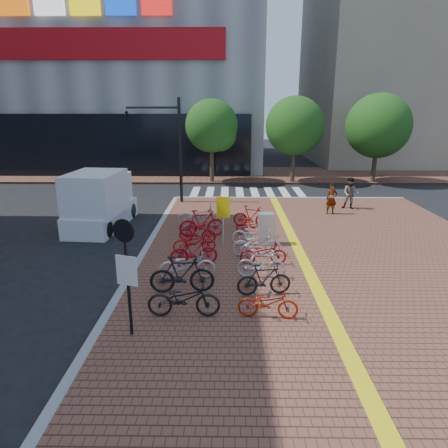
{
  "coord_description": "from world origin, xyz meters",
  "views": [
    {
      "loc": [
        -0.71,
        -12.1,
        5.5
      ],
      "look_at": [
        -0.9,
        2.2,
        1.3
      ],
      "focal_mm": 32.0,
      "sensor_mm": 36.0,
      "label": 1
    }
  ],
  "objects_px": {
    "bike_8": "(268,303)",
    "bike_15": "(251,216)",
    "utility_box": "(266,229)",
    "traffic_light_pole": "(156,131)",
    "bike_14": "(254,226)",
    "box_truck": "(100,201)",
    "bike_13": "(254,233)",
    "pedestrian_a": "(331,199)",
    "bike_5": "(197,232)",
    "bike_2": "(187,265)",
    "bike_0": "(184,299)",
    "bike_6": "(202,223)",
    "bike_7": "(199,215)",
    "bike_12": "(257,244)",
    "bike_3": "(194,251)",
    "notice_sign": "(126,264)",
    "bike_10": "(261,264)",
    "bike_9": "(264,279)",
    "bike_11": "(263,253)",
    "bike_4": "(194,242)",
    "bike_1": "(182,274)",
    "yellow_sign": "(223,212)",
    "pedestrian_b": "(350,193)"
  },
  "relations": [
    {
      "from": "bike_10",
      "to": "bike_9",
      "type": "bearing_deg",
      "value": -174.56
    },
    {
      "from": "bike_9",
      "to": "bike_12",
      "type": "xyz_separation_m",
      "value": [
        -0.0,
        3.23,
        -0.01
      ]
    },
    {
      "from": "bike_15",
      "to": "yellow_sign",
      "type": "relative_size",
      "value": 0.85
    },
    {
      "from": "bike_5",
      "to": "bike_2",
      "type": "bearing_deg",
      "value": -173.15
    },
    {
      "from": "bike_4",
      "to": "bike_5",
      "type": "height_order",
      "value": "bike_5"
    },
    {
      "from": "bike_8",
      "to": "bike_5",
      "type": "bearing_deg",
      "value": 26.74
    },
    {
      "from": "bike_8",
      "to": "bike_7",
      "type": "bearing_deg",
      "value": 21.86
    },
    {
      "from": "bike_8",
      "to": "bike_15",
      "type": "xyz_separation_m",
      "value": [
        0.0,
        8.31,
        0.09
      ]
    },
    {
      "from": "bike_5",
      "to": "notice_sign",
      "type": "bearing_deg",
      "value": 178.84
    },
    {
      "from": "bike_8",
      "to": "pedestrian_a",
      "type": "height_order",
      "value": "pedestrian_a"
    },
    {
      "from": "bike_12",
      "to": "traffic_light_pole",
      "type": "distance_m",
      "value": 10.86
    },
    {
      "from": "utility_box",
      "to": "traffic_light_pole",
      "type": "relative_size",
      "value": 0.22
    },
    {
      "from": "bike_0",
      "to": "bike_14",
      "type": "distance_m",
      "value": 7.32
    },
    {
      "from": "bike_0",
      "to": "bike_6",
      "type": "bearing_deg",
      "value": -1.15
    },
    {
      "from": "bike_3",
      "to": "bike_10",
      "type": "relative_size",
      "value": 1.04
    },
    {
      "from": "bike_2",
      "to": "bike_9",
      "type": "xyz_separation_m",
      "value": [
        2.39,
        -1.13,
        0.0
      ]
    },
    {
      "from": "bike_6",
      "to": "box_truck",
      "type": "bearing_deg",
      "value": 59.77
    },
    {
      "from": "bike_6",
      "to": "box_truck",
      "type": "height_order",
      "value": "box_truck"
    },
    {
      "from": "bike_6",
      "to": "bike_9",
      "type": "distance_m",
      "value": 5.96
    },
    {
      "from": "bike_2",
      "to": "bike_8",
      "type": "height_order",
      "value": "bike_2"
    },
    {
      "from": "bike_7",
      "to": "box_truck",
      "type": "height_order",
      "value": "box_truck"
    },
    {
      "from": "bike_5",
      "to": "bike_9",
      "type": "bearing_deg",
      "value": -145.92
    },
    {
      "from": "bike_8",
      "to": "pedestrian_b",
      "type": "distance_m",
      "value": 13.07
    },
    {
      "from": "bike_9",
      "to": "bike_4",
      "type": "bearing_deg",
      "value": 25.78
    },
    {
      "from": "bike_1",
      "to": "bike_6",
      "type": "xyz_separation_m",
      "value": [
        0.23,
        5.42,
        0.01
      ]
    },
    {
      "from": "bike_2",
      "to": "bike_11",
      "type": "bearing_deg",
      "value": -71.38
    },
    {
      "from": "bike_15",
      "to": "bike_3",
      "type": "bearing_deg",
      "value": 165.76
    },
    {
      "from": "utility_box",
      "to": "box_truck",
      "type": "distance_m",
      "value": 8.08
    },
    {
      "from": "bike_1",
      "to": "bike_7",
      "type": "relative_size",
      "value": 0.96
    },
    {
      "from": "bike_13",
      "to": "pedestrian_a",
      "type": "height_order",
      "value": "pedestrian_a"
    },
    {
      "from": "bike_2",
      "to": "utility_box",
      "type": "relative_size",
      "value": 1.42
    },
    {
      "from": "notice_sign",
      "to": "bike_1",
      "type": "bearing_deg",
      "value": 67.2
    },
    {
      "from": "bike_6",
      "to": "bike_13",
      "type": "bearing_deg",
      "value": -125.13
    },
    {
      "from": "bike_6",
      "to": "bike_15",
      "type": "xyz_separation_m",
      "value": [
        2.19,
        1.42,
        -0.08
      ]
    },
    {
      "from": "pedestrian_a",
      "to": "yellow_sign",
      "type": "distance_m",
      "value": 7.4
    },
    {
      "from": "bike_8",
      "to": "bike_14",
      "type": "height_order",
      "value": "bike_14"
    },
    {
      "from": "bike_3",
      "to": "bike_10",
      "type": "height_order",
      "value": "bike_3"
    },
    {
      "from": "notice_sign",
      "to": "bike_13",
      "type": "bearing_deg",
      "value": 63.27
    },
    {
      "from": "bike_1",
      "to": "bike_4",
      "type": "bearing_deg",
      "value": -5.84
    },
    {
      "from": "bike_11",
      "to": "box_truck",
      "type": "distance_m",
      "value": 8.86
    },
    {
      "from": "bike_0",
      "to": "bike_6",
      "type": "height_order",
      "value": "bike_6"
    },
    {
      "from": "bike_8",
      "to": "bike_10",
      "type": "bearing_deg",
      "value": 5.23
    },
    {
      "from": "yellow_sign",
      "to": "traffic_light_pole",
      "type": "height_order",
      "value": "traffic_light_pole"
    },
    {
      "from": "bike_14",
      "to": "box_truck",
      "type": "height_order",
      "value": "box_truck"
    },
    {
      "from": "bike_0",
      "to": "bike_5",
      "type": "bearing_deg",
      "value": 0.15
    },
    {
      "from": "bike_13",
      "to": "box_truck",
      "type": "relative_size",
      "value": 0.37
    },
    {
      "from": "bike_13",
      "to": "utility_box",
      "type": "bearing_deg",
      "value": -85.05
    },
    {
      "from": "bike_3",
      "to": "bike_6",
      "type": "relative_size",
      "value": 0.86
    },
    {
      "from": "bike_2",
      "to": "box_truck",
      "type": "bearing_deg",
      "value": 29.79
    },
    {
      "from": "bike_1",
      "to": "bike_14",
      "type": "height_order",
      "value": "bike_1"
    }
  ]
}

